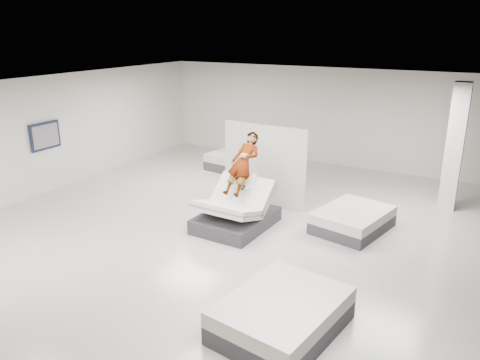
% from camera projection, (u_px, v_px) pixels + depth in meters
% --- Properties ---
extents(room, '(14.00, 14.04, 3.20)m').
position_uv_depth(room, '(222.00, 171.00, 9.63)').
color(room, beige).
rests_on(room, ground).
extents(hero_bed, '(1.50, 1.94, 1.21)m').
position_uv_depth(hero_bed, '(236.00, 212.00, 10.76)').
color(hero_bed, '#323136').
rests_on(hero_bed, floor).
extents(person, '(0.65, 1.52, 1.30)m').
position_uv_depth(person, '(243.00, 174.00, 10.76)').
color(person, slate).
rests_on(person, hero_bed).
extents(remote, '(0.06, 0.14, 0.08)m').
position_uv_depth(remote, '(243.00, 188.00, 10.43)').
color(remote, black).
rests_on(remote, person).
extents(divider_panel, '(2.31, 0.22, 2.10)m').
position_uv_depth(divider_panel, '(264.00, 165.00, 12.00)').
color(divider_panel, silver).
rests_on(divider_panel, floor).
extents(flat_bed_right_far, '(1.67, 2.01, 0.49)m').
position_uv_depth(flat_bed_right_far, '(353.00, 220.00, 10.66)').
color(flat_bed_right_far, '#323136').
rests_on(flat_bed_right_far, floor).
extents(flat_bed_right_near, '(1.77, 2.19, 0.55)m').
position_uv_depth(flat_bed_right_near, '(282.00, 315.00, 7.08)').
color(flat_bed_right_near, '#323136').
rests_on(flat_bed_right_near, floor).
extents(flat_bed_left_far, '(2.16, 1.75, 0.54)m').
position_uv_depth(flat_bed_left_far, '(241.00, 162.00, 15.12)').
color(flat_bed_left_far, '#323136').
rests_on(flat_bed_left_far, floor).
extents(column, '(0.40, 0.40, 3.20)m').
position_uv_depth(column, '(454.00, 147.00, 11.54)').
color(column, silver).
rests_on(column, floor).
extents(wall_poster, '(0.06, 0.95, 0.75)m').
position_uv_depth(wall_poster, '(45.00, 136.00, 12.76)').
color(wall_poster, black).
rests_on(wall_poster, wall_left).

